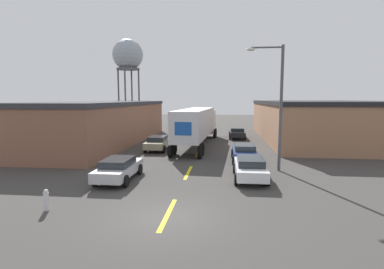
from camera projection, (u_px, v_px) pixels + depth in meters
The scene contains 13 objects.
ground_plane at pixel (166, 217), 12.27m from camera, with size 160.00×160.00×0.00m, color #3D3A38.
road_centerline at pixel (188, 172), 19.74m from camera, with size 0.20×18.06×0.01m.
warehouse_left at pixel (100, 122), 32.97m from camera, with size 8.90×24.79×4.52m.
warehouse_right at pixel (322, 120), 35.20m from camera, with size 13.84×23.37×4.58m.
semi_truck at pixel (198, 123), 31.19m from camera, with size 3.61×16.17×3.82m.
parked_car_left_far at pixel (158, 142), 28.25m from camera, with size 1.95×4.49×1.33m.
parked_car_left_near at pixel (119, 168), 17.80m from camera, with size 1.95×4.49×1.33m.
parked_car_right_far at pixel (237, 132), 36.63m from camera, with size 1.95×4.49×1.33m.
parked_car_right_near at pixel (250, 167), 18.01m from camera, with size 1.95×4.49×1.33m.
parked_car_right_mid at pixel (244, 152), 23.27m from camera, with size 1.95×4.49×1.33m.
water_tower at pixel (128, 56), 52.63m from camera, with size 5.36×5.36×15.23m.
street_lamp at pixel (277, 100), 19.68m from camera, with size 2.42×0.32×8.29m.
fire_hydrant at pixel (46, 200), 12.98m from camera, with size 0.22×0.22×0.95m.
Camera 1 is at (2.32, -11.60, 4.83)m, focal length 28.00 mm.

